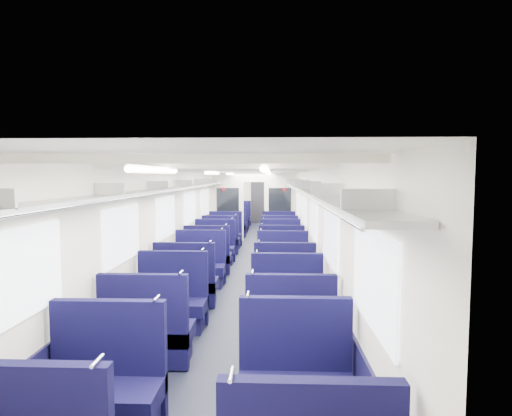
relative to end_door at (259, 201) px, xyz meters
The scene contains 39 objects.
floor 9.00m from the end_door, 90.00° to the right, with size 2.80×18.00×0.01m, color black.
ceiling 9.04m from the end_door, 90.00° to the right, with size 2.80×18.00×0.01m, color white.
wall_left 9.05m from the end_door, 98.90° to the right, with size 0.02×18.00×2.35m, color silver.
dado_left 9.07m from the end_door, 98.81° to the right, with size 0.03×17.90×0.70m, color black.
wall_right 9.05m from the end_door, 81.10° to the right, with size 0.02×18.00×2.35m, color silver.
dado_right 9.07m from the end_door, 81.19° to the right, with size 0.03×17.90×0.70m, color black.
wall_far 0.19m from the end_door, 90.00° to the left, with size 2.80×0.02×2.35m, color silver.
luggage_rack_left 9.07m from the end_door, 97.73° to the right, with size 0.36×17.40×0.18m.
luggage_rack_right 9.07m from the end_door, 82.27° to the right, with size 0.36×17.40×0.18m.
windows 9.41m from the end_door, 90.00° to the right, with size 2.78×15.60×0.75m.
ceiling_fittings 9.29m from the end_door, 90.00° to the right, with size 2.70×16.06×0.11m.
end_door is the anchor object (origin of this frame).
bulkhead 5.58m from the end_door, 90.00° to the right, with size 2.80×0.10×2.35m.
seat_2 16.21m from the end_door, 92.94° to the right, with size 1.02×0.56×1.14m.
seat_3 16.06m from the end_door, 87.04° to the right, with size 1.02×0.56×1.14m.
seat_4 14.95m from the end_door, 93.18° to the right, with size 1.02×0.56×1.14m.
seat_5 14.90m from the end_door, 86.80° to the right, with size 1.02×0.56×1.14m.
seat_6 13.80m from the end_door, 93.45° to the right, with size 1.02×0.56×1.14m.
seat_7 13.91m from the end_door, 86.58° to the right, with size 1.02×0.56×1.14m.
seat_8 12.75m from the end_door, 93.74° to the right, with size 1.02×0.56×1.14m.
seat_9 12.69m from the end_door, 86.25° to the right, with size 1.02×0.56×1.14m.
seat_10 11.44m from the end_door, 94.17° to the right, with size 1.02×0.56×1.14m.
seat_11 11.49m from the end_door, 85.85° to the right, with size 1.02×0.56×1.14m.
seat_12 10.40m from the end_door, 94.59° to the right, with size 1.02×0.56×1.14m.
seat_13 10.27m from the end_door, 85.36° to the right, with size 1.02×0.56×1.14m.
seat_14 9.31m from the end_door, 95.13° to the right, with size 1.02×0.56×1.14m.
seat_15 9.22m from the end_door, 84.82° to the right, with size 1.02×0.56×1.14m.
seat_16 8.03m from the end_door, 95.95° to the right, with size 1.02×0.56×1.14m.
seat_17 8.02m from the end_door, 84.04° to the right, with size 1.02×0.56×1.14m.
seat_18 6.97m from the end_door, 96.86° to the right, with size 1.02×0.56×1.14m.
seat_19 6.90m from the end_door, 83.06° to the right, with size 1.02×0.56×1.14m.
seat_20 4.82m from the end_door, 100.01° to the right, with size 1.02×0.56×1.14m.
seat_21 4.83m from the end_door, 80.00° to the right, with size 1.02×0.56×1.14m.
seat_22 3.86m from the end_door, 102.58° to the right, with size 1.02×0.56×1.14m.
seat_23 3.81m from the end_door, 77.24° to the right, with size 1.02×0.56×1.14m.
seat_24 2.72m from the end_door, 108.32° to the right, with size 1.02×0.56×1.14m.
seat_25 2.78m from the end_door, 72.09° to the right, with size 1.02×0.56×1.14m.
seat_26 1.80m from the end_door, 119.64° to the right, with size 1.02×0.56×1.14m.
seat_27 1.72m from the end_door, 58.58° to the right, with size 1.02×0.56×1.14m.
Camera 1 is at (0.62, -10.65, 2.20)m, focal length 29.31 mm.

